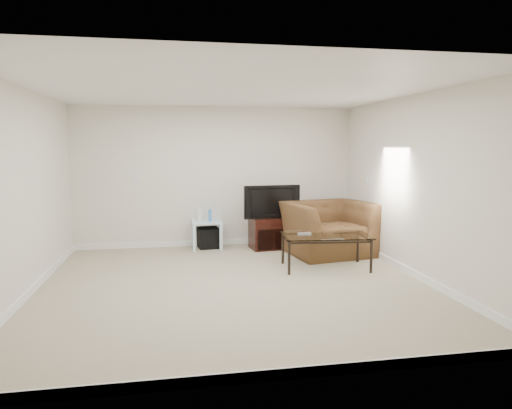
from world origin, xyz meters
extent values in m
plane|color=tan|center=(0.00, 0.00, 0.00)|extent=(5.00, 5.00, 0.00)
plane|color=white|center=(0.00, 0.00, 2.50)|extent=(5.00, 5.00, 0.00)
cube|color=silver|center=(0.00, 2.50, 1.25)|extent=(5.00, 0.02, 2.50)
cube|color=silver|center=(-2.50, 0.00, 1.25)|extent=(0.02, 5.00, 2.50)
cube|color=silver|center=(2.50, 0.00, 1.25)|extent=(0.02, 5.00, 2.50)
cube|color=white|center=(-1.40, 2.49, 1.25)|extent=(0.12, 0.02, 0.12)
cube|color=white|center=(2.49, 1.60, 1.25)|extent=(0.02, 0.09, 0.13)
cube|color=white|center=(2.49, 1.30, 0.30)|extent=(0.02, 0.08, 0.12)
cube|color=black|center=(0.90, 2.01, 0.47)|extent=(0.42, 0.32, 0.05)
imported|color=black|center=(0.90, 2.02, 0.85)|extent=(0.94, 0.27, 0.58)
cube|color=black|center=(-0.17, 2.30, 0.17)|extent=(0.40, 0.40, 0.36)
cube|color=white|center=(-0.32, 2.26, 0.61)|extent=(0.05, 0.16, 0.23)
cube|color=#337FCC|center=(-0.14, 2.26, 0.59)|extent=(0.06, 0.15, 0.20)
imported|color=brown|center=(1.78, 1.48, 0.59)|extent=(1.47, 1.08, 1.17)
cube|color=#B2B2B7|center=(1.15, 0.73, 0.51)|extent=(0.20, 0.07, 0.02)
camera|label=1|loc=(-0.74, -5.73, 1.79)|focal=32.00mm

